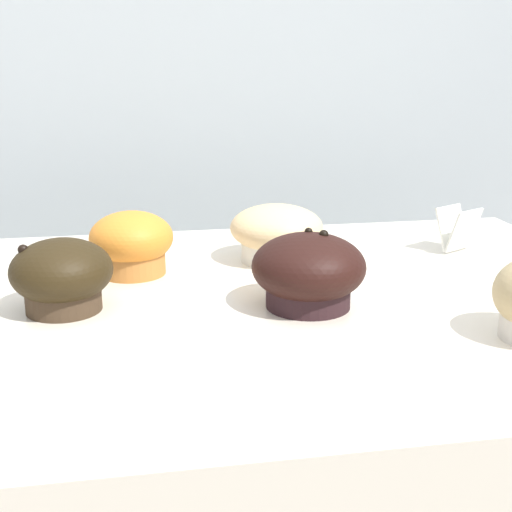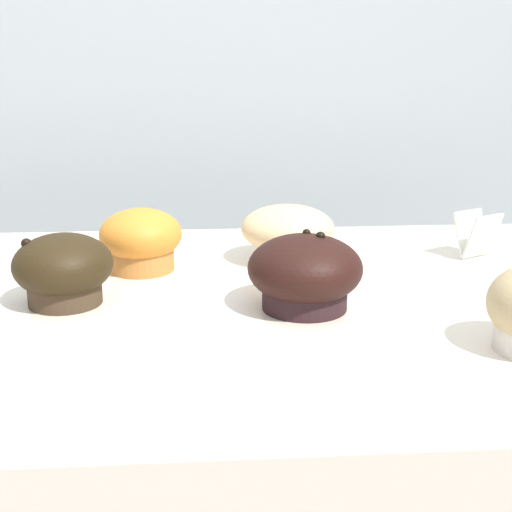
{
  "view_description": "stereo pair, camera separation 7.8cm",
  "coord_description": "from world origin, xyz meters",
  "px_view_note": "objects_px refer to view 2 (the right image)",
  "views": [
    {
      "loc": [
        -0.09,
        -0.73,
        1.17
      ],
      "look_at": [
        0.05,
        0.01,
        0.95
      ],
      "focal_mm": 50.0,
      "sensor_mm": 36.0,
      "label": 1
    },
    {
      "loc": [
        -0.01,
        -0.74,
        1.17
      ],
      "look_at": [
        0.05,
        0.01,
        0.95
      ],
      "focal_mm": 50.0,
      "sensor_mm": 36.0,
      "label": 2
    }
  ],
  "objects_px": {
    "muffin_front_center": "(63,270)",
    "muffin_back_right": "(305,273)",
    "muffin_back_left": "(141,240)",
    "muffin_front_right": "(288,233)"
  },
  "relations": [
    {
      "from": "muffin_back_right",
      "to": "muffin_front_right",
      "type": "relative_size",
      "value": 1.01
    },
    {
      "from": "muffin_back_left",
      "to": "muffin_back_right",
      "type": "xyz_separation_m",
      "value": [
        0.18,
        -0.15,
        0.0
      ]
    },
    {
      "from": "muffin_front_right",
      "to": "muffin_back_left",
      "type": "bearing_deg",
      "value": -171.77
    },
    {
      "from": "muffin_back_left",
      "to": "muffin_front_right",
      "type": "height_order",
      "value": "muffin_back_left"
    },
    {
      "from": "muffin_back_right",
      "to": "muffin_front_right",
      "type": "bearing_deg",
      "value": 89.16
    },
    {
      "from": "muffin_back_right",
      "to": "muffin_front_right",
      "type": "height_order",
      "value": "muffin_back_right"
    },
    {
      "from": "muffin_front_center",
      "to": "muffin_front_right",
      "type": "height_order",
      "value": "muffin_front_center"
    },
    {
      "from": "muffin_front_center",
      "to": "muffin_back_right",
      "type": "relative_size",
      "value": 0.88
    },
    {
      "from": "muffin_front_center",
      "to": "muffin_back_right",
      "type": "height_order",
      "value": "muffin_back_right"
    },
    {
      "from": "muffin_front_center",
      "to": "muffin_back_right",
      "type": "bearing_deg",
      "value": -7.1
    }
  ]
}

